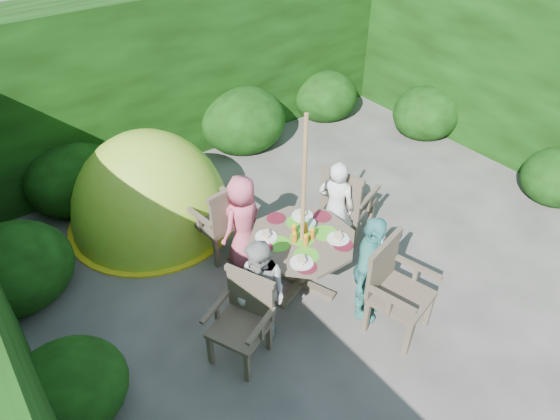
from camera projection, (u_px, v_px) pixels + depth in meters
ground at (356, 269)px, 6.06m from camera, size 60.00×60.00×0.00m
hedge_enclosure at (290, 135)px, 6.14m from camera, size 9.00×9.00×2.50m
patio_table at (302, 246)px, 5.50m from camera, size 1.56×1.56×0.85m
parasol_pole at (303, 210)px, 5.18m from camera, size 0.06×0.06×2.20m
garden_chair_right at (346, 201)px, 6.26m from camera, size 0.70×0.74×1.00m
garden_chair_left at (243, 318)px, 4.82m from camera, size 0.67×0.70×0.91m
garden_chair_back at (222, 218)px, 5.98m from camera, size 0.66×0.61×1.00m
garden_chair_front at (394, 288)px, 5.06m from camera, size 0.73×0.68×1.02m
child_right at (335, 207)px, 6.01m from camera, size 0.50×0.54×1.25m
child_left at (261, 291)px, 4.96m from camera, size 0.58×0.67×1.19m
child_back at (243, 221)px, 5.83m from camera, size 0.66×0.52×1.20m
child_front at (369, 270)px, 5.12m from camera, size 0.82×0.65×1.31m
dome_tent at (155, 220)px, 6.80m from camera, size 2.40×2.40×2.57m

